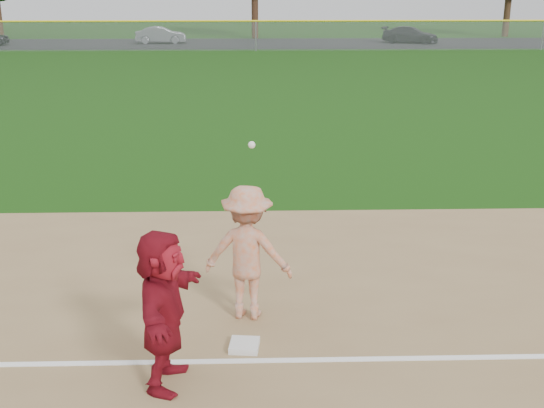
{
  "coord_description": "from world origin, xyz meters",
  "views": [
    {
      "loc": [
        -0.28,
        -8.15,
        4.43
      ],
      "look_at": [
        0.0,
        1.5,
        1.3
      ],
      "focal_mm": 45.0,
      "sensor_mm": 36.0,
      "label": 1
    }
  ],
  "objects_px": {
    "base_runner": "(163,309)",
    "car_right": "(410,35)",
    "first_base": "(244,345)",
    "car_mid": "(161,35)"
  },
  "relations": [
    {
      "from": "base_runner",
      "to": "car_right",
      "type": "relative_size",
      "value": 0.44
    },
    {
      "from": "first_base",
      "to": "car_right",
      "type": "distance_m",
      "value": 48.08
    },
    {
      "from": "first_base",
      "to": "base_runner",
      "type": "xyz_separation_m",
      "value": [
        -0.89,
        -0.76,
        0.9
      ]
    },
    {
      "from": "first_base",
      "to": "car_right",
      "type": "relative_size",
      "value": 0.08
    },
    {
      "from": "first_base",
      "to": "car_mid",
      "type": "bearing_deg",
      "value": 98.42
    },
    {
      "from": "car_mid",
      "to": "car_right",
      "type": "relative_size",
      "value": 0.89
    },
    {
      "from": "first_base",
      "to": "car_mid",
      "type": "height_order",
      "value": "car_mid"
    },
    {
      "from": "car_mid",
      "to": "base_runner",
      "type": "bearing_deg",
      "value": -176.2
    },
    {
      "from": "base_runner",
      "to": "car_mid",
      "type": "height_order",
      "value": "base_runner"
    },
    {
      "from": "base_runner",
      "to": "car_right",
      "type": "bearing_deg",
      "value": -8.83
    }
  ]
}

